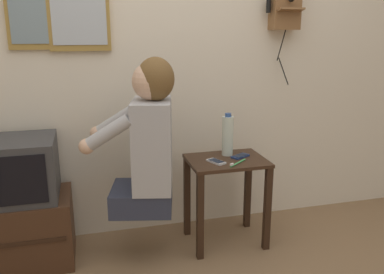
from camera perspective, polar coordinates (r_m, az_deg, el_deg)
The scene contains 11 objects.
wall_back at distance 2.74m, azimuth -3.73°, elevation 12.57°, with size 6.80×0.05×2.55m.
side_table at distance 2.66m, azimuth 4.83°, elevation -6.12°, with size 0.50×0.37×0.58m.
person at distance 2.38m, azimuth -6.19°, elevation -0.21°, with size 0.57×0.46×0.91m.
tv_stand at distance 2.72m, azimuth -23.25°, elevation -12.04°, with size 0.64×0.41×0.42m.
television at distance 2.59m, azimuth -23.57°, elevation -4.15°, with size 0.47×0.42×0.36m.
wall_phone_antique at distance 2.94m, azimuth 12.97°, elevation 17.87°, with size 0.23×0.19×0.76m.
framed_picture at distance 2.66m, azimuth -21.42°, elevation 16.75°, with size 0.32×0.03×0.50m.
cell_phone_held at distance 2.54m, azimuth 3.41°, elevation -3.46°, with size 0.11×0.14×0.01m.
cell_phone_spare at distance 2.66m, azimuth 6.77°, elevation -2.68°, with size 0.14×0.11×0.01m.
water_bottle at distance 2.66m, azimuth 5.03°, elevation 0.22°, with size 0.07×0.07×0.28m.
toothbrush at distance 2.52m, azimuth 6.33°, elevation -3.66°, with size 0.14×0.12×0.02m.
Camera 1 is at (-0.54, -1.57, 1.40)m, focal length 38.00 mm.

